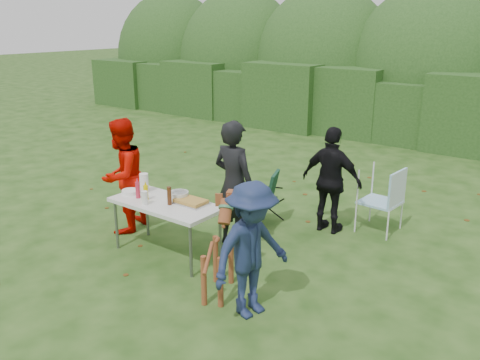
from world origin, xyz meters
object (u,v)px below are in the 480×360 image
Objects in this scene: paper_towel_roll at (144,183)px; child at (252,250)px; person_red_jacket at (122,176)px; mustard_bottle at (146,193)px; camping_chair at (260,197)px; ketchup_bottle at (138,190)px; dog at (218,253)px; person_black_puffy at (332,181)px; folding_table at (166,206)px; beer_bottle at (169,196)px; person_cook at (234,184)px; lawn_chair at (380,199)px.

child is at bearing -15.14° from paper_towel_roll.
mustard_bottle is at bearing 54.67° from person_red_jacket.
ketchup_bottle is at bearing 44.29° from camping_chair.
child is 1.74× the size of camping_chair.
camping_chair is (1.47, 1.39, -0.41)m from person_red_jacket.
child is at bearing 61.16° from person_red_jacket.
paper_towel_roll is at bearing 37.66° from camping_chair.
camping_chair is (-0.82, 1.99, -0.08)m from dog.
dog is (-0.17, -2.39, -0.28)m from person_black_puffy.
paper_towel_roll reaches higher than folding_table.
ketchup_bottle is 0.92× the size of beer_bottle.
person_cook reaches higher than camping_chair.
lawn_chair is at bearing 53.88° from beer_bottle.
dog reaches higher than beer_bottle.
person_cook is 0.96m from camping_chair.
mustard_bottle is 0.34m from paper_towel_roll.
beer_bottle is at bearing 59.70° from camping_chair.
lawn_chair is (0.74, 2.84, -0.02)m from dog.
person_red_jacket is (-1.10, 0.22, 0.15)m from folding_table.
person_cook reaches higher than folding_table.
person_cook is at bearing 32.34° from paper_towel_roll.
person_cook is at bearing 78.82° from camping_chair.
lawn_chair is at bearing -127.87° from person_cook.
ketchup_bottle is (0.69, -0.32, 0.01)m from person_red_jacket.
person_red_jacket reaches higher than child.
lawn_chair is at bearing -172.64° from camping_chair.
lawn_chair reaches higher than ketchup_bottle.
child reaches higher than ketchup_bottle.
person_red_jacket is 1.14× the size of child.
child is (2.82, -0.71, -0.10)m from person_red_jacket.
person_black_puffy is at bearing 111.25° from person_red_jacket.
camping_chair is at bearing 69.55° from mustard_bottle.
child reaches higher than camping_chair.
lawn_chair is at bearing -40.26° from dog.
dog is 2.94m from lawn_chair.
folding_table is 0.21m from beer_bottle.
child is at bearing -15.60° from beer_bottle.
person_cook reaches higher than beer_bottle.
folding_table is 6.82× the size of ketchup_bottle.
dog is 1.25× the size of camping_chair.
person_cook is at bearing 94.55° from person_red_jacket.
lawn_chair reaches higher than mustard_bottle.
camping_chair is at bearing 58.89° from paper_towel_roll.
person_red_jacket reaches higher than dog.
mustard_bottle is at bearing 53.62° from lawn_chair.
child is (0.37, -2.49, -0.05)m from person_black_puffy.
camping_chair is 1.79m from paper_towel_roll.
person_cook is 2.07× the size of camping_chair.
camping_chair is 1.78m from lawn_chair.
paper_towel_roll is (-2.26, 0.61, 0.13)m from child.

